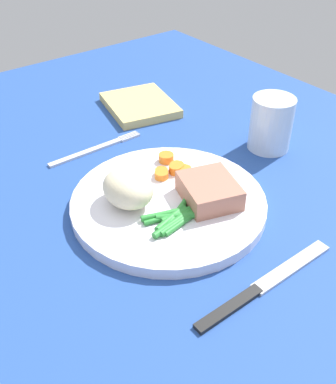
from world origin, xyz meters
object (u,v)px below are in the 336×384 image
Objects in this scene: meat_portion at (209,191)px; fork at (95,149)px; dinner_plate at (168,203)px; napkin at (140,105)px; water_glass at (271,127)px; knife at (263,286)px.

meat_portion is 0.47× the size of fork.
dinner_plate is 30.20cm from napkin.
dinner_plate is 22.94cm from water_glass.
fork is (-22.56, -4.41, -2.84)cm from meat_portion.
knife is 1.51× the size of napkin.
knife is 2.36× the size of water_glass.
dinner_plate is at bearing -83.58° from water_glass.
fork is at bearing -61.30° from napkin.
dinner_plate reaches higher than fork.
meat_portion is at bearing 49.40° from dinner_plate.
meat_portion is 0.90× the size of water_glass.
meat_portion is at bearing -17.92° from napkin.
meat_portion is 19.46cm from water_glass.
meat_portion is at bearing -71.72° from water_glass.
dinner_plate reaches higher than knife.
knife reaches higher than fork.
napkin is (-7.78, 14.22, 0.55)cm from fork.
water_glass is (-6.10, 18.47, 0.64)cm from meat_portion.
dinner_plate is 5.90cm from meat_portion.
fork is 16.22cm from napkin.
knife is (36.76, -0.03, -0.00)cm from fork.
napkin is (-24.24, -8.66, -2.93)cm from water_glass.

